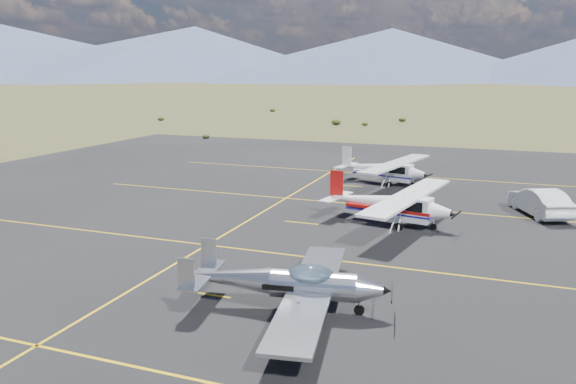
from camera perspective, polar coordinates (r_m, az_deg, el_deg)
The scene contains 6 objects.
ground at distance 23.91m, azimuth 2.27°, elevation -8.31°, with size 1600.00×1600.00×0.00m, color #383D1C.
apron at distance 30.31m, azimuth 6.44°, elevation -3.91°, with size 72.00×72.00×0.02m, color black.
aircraft_low_wing at distance 20.12m, azimuth 0.26°, elevation -9.28°, with size 7.10×9.81×2.12m.
aircraft_cessna at distance 31.62m, azimuth 10.29°, elevation -1.09°, with size 6.67×10.75×2.71m.
aircraft_plain at distance 42.90m, azimuth 9.67°, elevation 2.35°, with size 6.57×10.21×2.58m.
sedan at distance 36.24m, azimuth 24.20°, elevation -0.89°, with size 1.74×4.98×1.64m, color white.
Camera 1 is at (6.96, -21.28, 8.40)m, focal length 35.00 mm.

